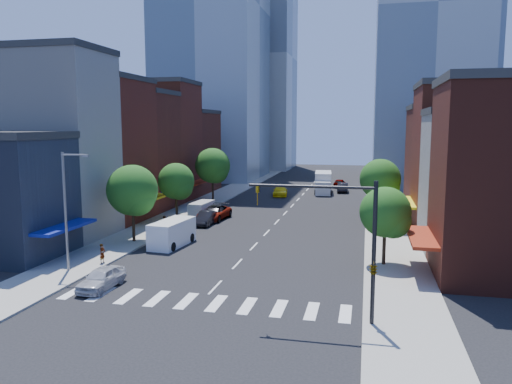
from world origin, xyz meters
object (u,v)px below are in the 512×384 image
box_truck (323,183)px  traffic_car_oncoming (343,187)px  parked_car_front (101,278)px  parked_car_rear (215,213)px  pedestrian_near (102,253)px  pedestrian_far (164,223)px  taxi (280,191)px  parked_car_third (214,213)px  cargo_van_far (201,210)px  traffic_car_far (340,183)px  cargo_van_near (171,233)px  parked_car_second (206,218)px

box_truck → traffic_car_oncoming: bearing=26.3°
parked_car_front → parked_car_rear: (0.00, 25.97, 0.08)m
pedestrian_near → pedestrian_far: (0.00, 12.51, 0.02)m
taxi → pedestrian_near: size_ratio=3.42×
parked_car_third → cargo_van_far: (-2.01, 1.25, 0.13)m
pedestrian_near → cargo_van_far: bearing=3.8°
parked_car_third → taxi: (4.21, 21.53, -0.04)m
parked_car_rear → pedestrian_near: pedestrian_near is taller
traffic_car_far → box_truck: bearing=81.2°
cargo_van_near → traffic_car_oncoming: 43.59m
pedestrian_near → pedestrian_far: 12.51m
parked_car_second → parked_car_front: bearing=-91.1°
parked_car_rear → box_truck: box_truck is taller
box_truck → cargo_van_far: bearing=-121.1°
taxi → parked_car_rear: bearing=-109.0°
parked_car_rear → traffic_car_oncoming: bearing=64.8°
cargo_van_near → taxi: bearing=89.0°
traffic_car_far → traffic_car_oncoming: bearing=104.4°
traffic_car_oncoming → pedestrian_near: (-16.66, -48.54, 0.12)m
cargo_van_near → traffic_car_far: cargo_van_near is taller
pedestrian_far → box_truck: bearing=171.0°
parked_car_third → traffic_car_oncoming: bearing=69.1°
parked_car_front → parked_car_third: size_ratio=0.75×
traffic_car_oncoming → pedestrian_near: bearing=70.0°
cargo_van_far → pedestrian_far: bearing=-92.3°
cargo_van_near → traffic_car_far: size_ratio=1.29×
cargo_van_far → pedestrian_near: 21.58m
parked_car_front → pedestrian_near: (-3.00, 5.43, 0.18)m
parked_car_third → taxi: size_ratio=1.09×
traffic_car_far → pedestrian_near: (-15.80, -54.87, 0.16)m
cargo_van_far → pedestrian_far: cargo_van_far is taller
parked_car_rear → box_truck: size_ratio=0.65×
cargo_van_near → traffic_car_far: 49.41m
pedestrian_far → cargo_van_near: bearing=41.7°
parked_car_third → pedestrian_far: pedestrian_far is taller
cargo_van_far → parked_car_front: bearing=-81.8°
cargo_van_near → taxi: size_ratio=1.09×
traffic_car_far → parked_car_second: bearing=77.8°
pedestrian_near → traffic_car_oncoming: bearing=-12.5°
cargo_van_near → pedestrian_far: bearing=125.1°
traffic_car_far → pedestrian_far: pedestrian_far is taller
parked_car_second → cargo_van_far: size_ratio=1.00×
parked_car_rear → cargo_van_near: 13.40m
traffic_car_oncoming → pedestrian_near: pedestrian_near is taller
parked_car_third → pedestrian_near: size_ratio=3.74×
parked_car_rear → parked_car_second: bearing=-89.2°
cargo_van_far → pedestrian_near: cargo_van_far is taller
traffic_car_far → cargo_van_far: bearing=72.7°
cargo_van_near → pedestrian_far: 6.13m
pedestrian_near → taxi: bearing=-3.3°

